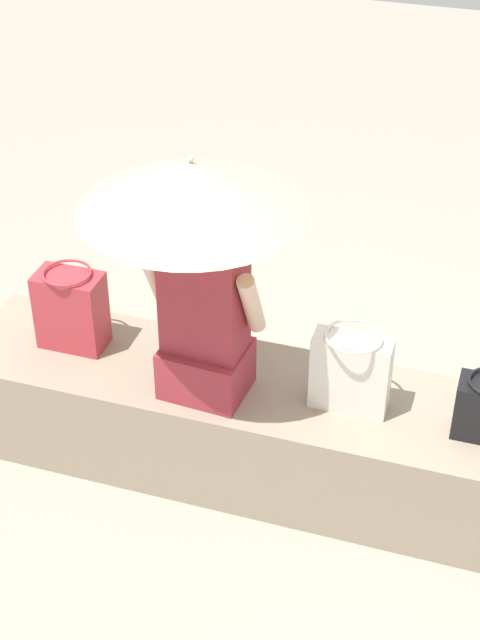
# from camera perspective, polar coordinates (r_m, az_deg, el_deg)

# --- Properties ---
(ground_plane) EXTENTS (14.00, 14.00, 0.00)m
(ground_plane) POSITION_cam_1_polar(r_m,az_deg,el_deg) (4.44, 1.84, -8.88)
(ground_plane) COLOR #9E9384
(stone_bench) EXTENTS (2.77, 0.60, 0.49)m
(stone_bench) POSITION_cam_1_polar(r_m,az_deg,el_deg) (4.27, 1.90, -6.50)
(stone_bench) COLOR gray
(stone_bench) RESTS_ON ground
(person_seated) EXTENTS (0.48, 0.30, 0.90)m
(person_seated) POSITION_cam_1_polar(r_m,az_deg,el_deg) (3.87, -2.09, 0.40)
(person_seated) COLOR #992D38
(person_seated) RESTS_ON stone_bench
(parasol) EXTENTS (0.88, 0.88, 1.06)m
(parasol) POSITION_cam_1_polar(r_m,az_deg,el_deg) (3.63, -2.84, 7.81)
(parasol) COLOR #B7B7BC
(parasol) RESTS_ON stone_bench
(handbag_black) EXTENTS (0.32, 0.23, 0.36)m
(handbag_black) POSITION_cam_1_polar(r_m,az_deg,el_deg) (3.93, 6.51, -3.01)
(handbag_black) COLOR silver
(handbag_black) RESTS_ON stone_bench
(tote_bag_canvas) EXTENTS (0.29, 0.22, 0.38)m
(tote_bag_canvas) POSITION_cam_1_polar(r_m,az_deg,el_deg) (4.31, -9.86, 0.63)
(tote_bag_canvas) COLOR #B2333D
(tote_bag_canvas) RESTS_ON stone_bench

